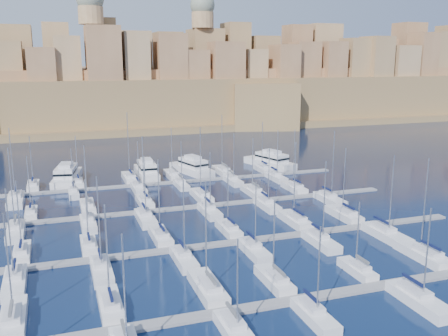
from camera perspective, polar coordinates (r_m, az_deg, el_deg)
name	(u,v)px	position (r m, az deg, el deg)	size (l,w,h in m)	color
ground	(221,221)	(96.54, -0.39, -6.07)	(600.00, 600.00, 0.00)	black
pontoon_near	(304,299)	(67.54, 9.12, -14.54)	(84.00, 2.00, 0.40)	slate
pontoon_mid_near	(243,241)	(85.84, 2.19, -8.35)	(84.00, 2.00, 0.40)	slate
pontoon_mid_far	(206,206)	(105.57, -2.12, -4.33)	(84.00, 2.00, 0.40)	slate
pontoon_far	(180,182)	(126.05, -5.01, -1.58)	(84.00, 2.00, 0.40)	slate
sailboat_0	(13,319)	(65.98, -22.95, -15.59)	(2.87, 9.55, 13.84)	silver
sailboat_1	(110,305)	(65.62, -12.87, -15.03)	(2.69, 8.95, 13.88)	silver
sailboat_2	(208,288)	(68.34, -1.86, -13.51)	(3.07, 10.22, 15.61)	silver
sailboat_3	(275,280)	(70.81, 5.81, -12.64)	(2.62, 8.74, 12.46)	silver
sailboat_4	(357,270)	(76.24, 15.01, -11.14)	(2.25, 7.50, 11.07)	silver
sailboat_5	(423,254)	(84.70, 21.81, -9.15)	(3.13, 10.44, 16.19)	silver
sailboat_8	(235,331)	(58.84, 1.31, -18.15)	(2.66, 8.88, 12.17)	silver
sailboat_9	(314,315)	(62.84, 10.30, -16.24)	(2.50, 8.33, 12.34)	silver
sailboat_10	(419,300)	(69.85, 21.40, -13.84)	(3.02, 10.05, 13.34)	silver
sailboat_12	(22,253)	(85.58, -22.09, -8.99)	(2.53, 8.44, 12.62)	silver
sailboat_13	(89,246)	(85.33, -15.18, -8.55)	(2.46, 8.19, 12.03)	silver
sailboat_14	(161,236)	(87.13, -7.25, -7.74)	(2.73, 9.11, 14.40)	silver
sailboat_15	(229,229)	(89.94, 0.56, -7.00)	(2.54, 8.48, 12.21)	silver
sailboat_16	(295,220)	(95.60, 8.11, -5.90)	(2.96, 9.85, 15.86)	silver
sailboat_17	(344,214)	(100.74, 13.56, -5.18)	(2.96, 9.87, 14.19)	silver
sailboat_18	(15,282)	(75.59, -22.80, -11.90)	(2.90, 9.66, 14.37)	silver
sailboat_19	(101,270)	(75.63, -13.84, -11.23)	(2.79, 9.29, 15.13)	silver
sailboat_20	(184,258)	(77.65, -4.63, -10.27)	(2.64, 8.78, 13.53)	silver
sailboat_21	(254,250)	(80.89, 3.42, -9.30)	(2.71, 9.04, 12.32)	silver
sailboat_22	(321,241)	(85.85, 10.99, -8.18)	(2.77, 9.22, 14.85)	silver
sailboat_23	(386,234)	(91.83, 18.03, -7.19)	(3.23, 10.76, 15.14)	silver
sailboat_24	(31,213)	(105.92, -21.17, -4.84)	(2.24, 7.46, 12.43)	silver
sailboat_25	(88,207)	(106.77, -15.32, -4.28)	(2.79, 9.30, 13.73)	silver
sailboat_26	(145,201)	(107.93, -9.04, -3.80)	(2.75, 9.15, 15.08)	silver
sailboat_27	(202,196)	(111.02, -2.58, -3.18)	(2.98, 9.92, 16.37)	silver
sailboat_28	(253,191)	(114.70, 3.36, -2.69)	(2.82, 9.39, 13.34)	silver
sailboat_29	(294,188)	(118.83, 8.03, -2.25)	(2.75, 9.18, 14.83)	silver
sailboat_30	(16,231)	(96.14, -22.70, -6.67)	(2.94, 9.79, 16.17)	silver
sailboat_31	(88,223)	(96.36, -15.27, -6.10)	(2.67, 8.91, 13.18)	silver
sailboat_32	(146,218)	(97.08, -8.96, -5.66)	(2.91, 9.71, 13.20)	silver
sailboat_33	(209,211)	(100.22, -1.67, -4.93)	(2.72, 9.08, 13.17)	silver
sailboat_34	(267,205)	(104.56, 4.95, -4.23)	(2.67, 8.89, 13.15)	silver
sailboat_35	(330,199)	(110.69, 12.00, -3.50)	(2.95, 9.83, 16.09)	silver
sailboat_36	(33,186)	(127.84, -20.98, -1.93)	(2.67, 8.90, 13.02)	silver
sailboat_37	(78,183)	(127.36, -16.32, -1.66)	(2.40, 7.99, 12.63)	silver
sailboat_38	(130,178)	(129.57, -10.70, -1.10)	(3.11, 10.37, 17.73)	silver
sailboat_39	(173,175)	(131.27, -5.88, -0.78)	(2.95, 9.84, 13.49)	silver
sailboat_40	(223,171)	(135.12, -0.15, -0.33)	(3.06, 10.19, 16.18)	silver
sailboat_41	(263,169)	(138.44, 4.43, -0.06)	(2.59, 8.62, 13.99)	silver
sailboat_42	(16,200)	(116.79, -22.71, -3.36)	(3.24, 10.82, 16.78)	silver
sailboat_43	(74,193)	(118.15, -16.80, -2.78)	(2.20, 7.32, 11.42)	silver
sailboat_44	(139,189)	(118.68, -9.72, -2.34)	(2.67, 8.91, 12.37)	silver
sailboat_45	(181,185)	(121.10, -4.90, -1.91)	(2.39, 7.97, 11.82)	silver
sailboat_46	(233,181)	(124.55, 1.03, -1.45)	(2.57, 8.56, 13.03)	silver
sailboat_47	(276,177)	(128.79, 5.96, -1.05)	(2.66, 8.86, 13.34)	silver
motor_yacht_a	(67,175)	(131.94, -17.53, -0.80)	(8.42, 18.14, 5.25)	silver
motor_yacht_b	(147,170)	(132.97, -8.84, -0.27)	(5.17, 15.86, 5.25)	silver
motor_yacht_c	(192,167)	(135.71, -3.67, 0.12)	(9.15, 16.65, 5.25)	silver
motor_yacht_d	(270,161)	(144.11, 5.33, 0.82)	(10.38, 18.00, 5.25)	silver
fortified_city	(116,92)	(244.30, -12.21, 8.45)	(460.00, 108.95, 59.52)	brown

